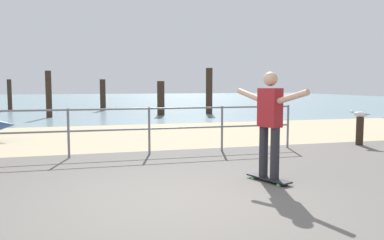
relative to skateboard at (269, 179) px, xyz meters
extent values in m
cube|color=#605B56|center=(-1.79, -1.72, -0.07)|extent=(24.00, 10.00, 0.04)
cube|color=tan|center=(-1.79, 6.28, -0.07)|extent=(24.00, 6.00, 0.04)
cube|color=#75939E|center=(-1.79, 34.28, -0.07)|extent=(72.00, 50.00, 0.04)
cylinder|color=slate|center=(-3.10, 2.88, 0.46)|extent=(0.05, 0.05, 1.05)
cylinder|color=slate|center=(-1.43, 2.88, 0.46)|extent=(0.05, 0.05, 1.05)
cylinder|color=slate|center=(0.25, 2.88, 0.46)|extent=(0.05, 0.05, 1.05)
cylinder|color=slate|center=(1.93, 2.88, 0.46)|extent=(0.05, 0.05, 1.05)
cylinder|color=slate|center=(-3.94, 2.88, 0.95)|extent=(11.75, 0.04, 0.04)
cylinder|color=slate|center=(-3.94, 2.88, 0.51)|extent=(11.75, 0.04, 0.04)
cube|color=black|center=(0.00, 0.00, 0.00)|extent=(0.46, 0.82, 0.02)
cylinder|color=#3FBF59|center=(0.17, -0.24, -0.04)|extent=(0.05, 0.07, 0.06)
cylinder|color=#3FBF59|center=(0.02, -0.29, -0.04)|extent=(0.05, 0.07, 0.06)
cylinder|color=#3FBF59|center=(-0.02, 0.29, -0.04)|extent=(0.05, 0.07, 0.06)
cylinder|color=#3FBF59|center=(-0.17, 0.24, -0.04)|extent=(0.05, 0.07, 0.06)
cylinder|color=#26262B|center=(0.04, -0.11, 0.42)|extent=(0.14, 0.14, 0.80)
cylinder|color=#26262B|center=(-0.04, 0.11, 0.42)|extent=(0.14, 0.14, 0.80)
cube|color=maroon|center=(0.00, 0.00, 1.12)|extent=(0.31, 0.41, 0.60)
sphere|color=tan|center=(0.00, 0.00, 1.56)|extent=(0.22, 0.22, 0.22)
cylinder|color=tan|center=(0.15, -0.42, 1.30)|extent=(0.27, 0.55, 0.23)
cylinder|color=tan|center=(-0.15, 0.42, 1.30)|extent=(0.27, 0.55, 0.23)
cylinder|color=#332319|center=(3.89, 2.78, 0.29)|extent=(0.18, 0.18, 0.72)
ellipsoid|color=white|center=(3.89, 2.78, 0.73)|extent=(0.32, 0.33, 0.14)
sphere|color=white|center=(3.76, 2.92, 0.79)|extent=(0.09, 0.09, 0.09)
cone|color=gold|center=(3.72, 2.95, 0.79)|extent=(0.05, 0.05, 0.02)
cube|color=slate|center=(4.00, 2.66, 0.74)|extent=(0.14, 0.14, 0.02)
cylinder|color=#332319|center=(-7.01, 19.13, 0.85)|extent=(0.24, 0.24, 1.84)
cylinder|color=#332319|center=(-4.39, 13.59, 1.02)|extent=(0.27, 0.27, 2.17)
cylinder|color=#332319|center=(-1.77, 18.03, 0.86)|extent=(0.33, 0.33, 1.85)
cylinder|color=#332319|center=(0.85, 13.55, 0.79)|extent=(0.36, 0.36, 1.71)
cylinder|color=#332319|center=(3.47, 13.87, 1.13)|extent=(0.34, 0.34, 2.39)
camera|label=1|loc=(-2.74, -5.45, 1.47)|focal=36.34mm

